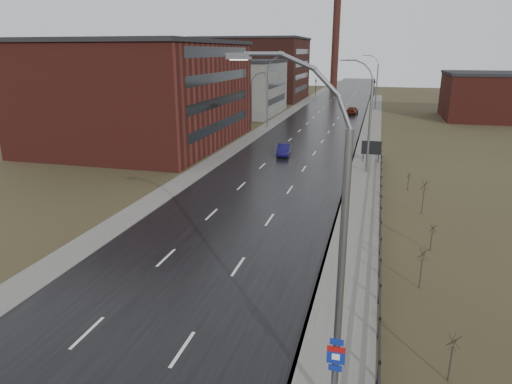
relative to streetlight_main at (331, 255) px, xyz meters
The scene contains 24 objects.
road 58.93m from the streetlight_main, 98.31° to the left, with size 14.00×300.00×0.06m, color black.
sidewalk_right 33.54m from the streetlight_main, 89.78° to the left, with size 3.20×180.00×0.18m, color #595651.
curb_right 33.57m from the streetlight_main, 92.42° to the left, with size 0.16×180.00×0.18m, color slate.
sidewalk_left 60.65m from the streetlight_main, 106.04° to the left, with size 2.40×260.00×0.12m, color #595651.
warehouse_near 52.13m from the streetlight_main, 124.42° to the left, with size 22.44×28.56×13.50m.
warehouse_mid 80.48m from the streetlight_main, 109.20° to the left, with size 16.32×20.40×10.50m.
warehouse_far 110.59m from the streetlight_main, 106.53° to the left, with size 26.52×24.48×15.50m.
building_right 82.95m from the streetlight_main, 74.74° to the left, with size 18.36×16.32×8.50m.
smokestack 149.01m from the streetlight_main, 95.58° to the left, with size 2.70×2.70×30.70m.
streetlight_main is the anchor object (origin of this frame).
streetlight_right_mid 34.01m from the streetlight_main, 89.95° to the left, with size 3.36×0.28×11.35m.
streetlight_left 62.15m from the streetlight_main, 105.08° to the left, with size 3.36×0.28×11.35m.
streetlight_right_far 88.01m from the streetlight_main, 89.98° to the left, with size 3.36×0.28×11.35m.
guardrail 17.27m from the streetlight_main, 83.61° to the left, with size 0.10×53.05×1.10m.
shrub_b 7.25m from the streetlight_main, 33.07° to the left, with size 0.49×0.52×2.07m.
shrub_c 11.91m from the streetlight_main, 69.09° to the left, with size 0.56×0.59×2.34m.
shrub_d 16.93m from the streetlight_main, 72.27° to the left, with size 0.43×0.45×1.79m.
shrub_e 23.43m from the streetlight_main, 77.65° to the left, with size 0.64×0.68×2.74m.
shrub_f 29.45m from the streetlight_main, 81.73° to the left, with size 0.41×0.43×1.68m.
billboard 38.78m from the streetlight_main, 89.07° to the left, with size 2.16×0.17×2.58m.
traffic_light_left 119.16m from the streetlight_main, 97.95° to the left, with size 0.58×2.73×5.30m.
traffic_light_right 118.01m from the streetlight_main, 90.23° to the left, with size 0.58×2.73×5.30m.
car_near 41.35m from the streetlight_main, 103.51° to the left, with size 1.46×4.20×1.38m, color #0F0B3A.
car_far 80.50m from the streetlight_main, 92.85° to the left, with size 1.90×4.72×1.61m, color #44160B.
Camera 1 is at (9.54, -11.07, 12.09)m, focal length 32.00 mm.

